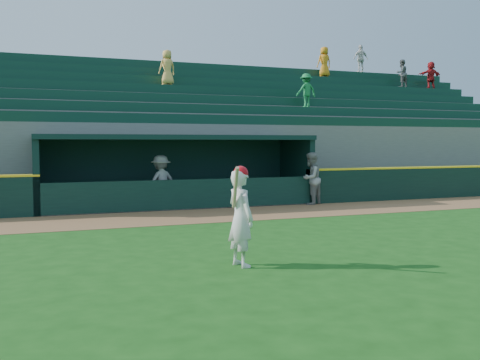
# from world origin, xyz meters

# --- Properties ---
(ground) EXTENTS (120.00, 120.00, 0.00)m
(ground) POSITION_xyz_m (0.00, 0.00, 0.00)
(ground) COLOR #184C13
(ground) RESTS_ON ground
(warning_track) EXTENTS (40.00, 3.00, 0.01)m
(warning_track) POSITION_xyz_m (0.00, 4.90, 0.01)
(warning_track) COLOR brown
(warning_track) RESTS_ON ground
(field_wall_right) EXTENTS (15.50, 0.30, 1.20)m
(field_wall_right) POSITION_xyz_m (12.25, 6.55, 0.60)
(field_wall_right) COLOR black
(field_wall_right) RESTS_ON ground
(wall_stripe_right) EXTENTS (15.50, 0.32, 0.06)m
(wall_stripe_right) POSITION_xyz_m (12.25, 6.55, 1.23)
(wall_stripe_right) COLOR yellow
(wall_stripe_right) RESTS_ON field_wall_right
(dugout_player_front) EXTENTS (1.14, 1.08, 1.86)m
(dugout_player_front) POSITION_xyz_m (4.51, 6.36, 0.93)
(dugout_player_front) COLOR gray
(dugout_player_front) RESTS_ON ground
(dugout_player_inside) EXTENTS (1.31, 1.04, 1.78)m
(dugout_player_inside) POSITION_xyz_m (-0.69, 7.27, 0.89)
(dugout_player_inside) COLOR #9F9F99
(dugout_player_inside) RESTS_ON ground
(dugout) EXTENTS (9.40, 2.80, 2.46)m
(dugout) POSITION_xyz_m (0.00, 8.00, 1.36)
(dugout) COLOR slate
(dugout) RESTS_ON ground
(stands) EXTENTS (34.50, 6.25, 7.47)m
(stands) POSITION_xyz_m (0.03, 12.57, 2.39)
(stands) COLOR slate
(stands) RESTS_ON ground
(batter_at_plate) EXTENTS (0.54, 0.83, 1.81)m
(batter_at_plate) POSITION_xyz_m (-1.22, -1.63, 0.90)
(batter_at_plate) COLOR silver
(batter_at_plate) RESTS_ON ground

